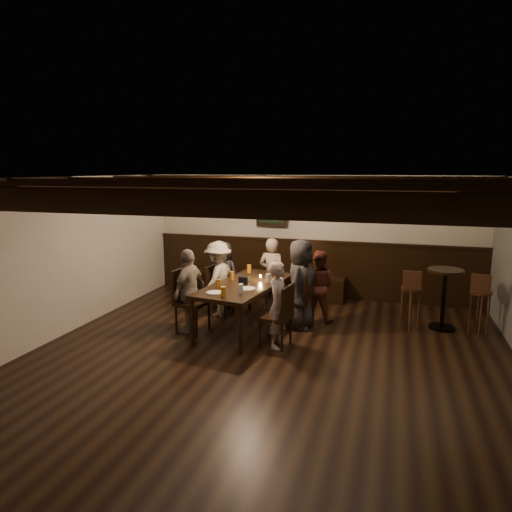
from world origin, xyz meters
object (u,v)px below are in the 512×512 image
(dining_table, at_px, (246,287))
(person_right_near, at_px, (300,284))
(person_bench_right, at_px, (318,286))
(person_left_far, at_px, (189,291))
(chair_left_far, at_px, (192,313))
(bar_stool_left, at_px, (410,307))
(person_left_near, at_px, (218,279))
(chair_left_near, at_px, (220,300))
(chair_right_near, at_px, (298,310))
(bar_stool_right, at_px, (479,312))
(person_bench_left, at_px, (223,275))
(chair_right_far, at_px, (277,328))
(person_right_far, at_px, (279,305))
(high_top_table, at_px, (444,290))
(person_bench_centre, at_px, (272,275))

(dining_table, xyz_separation_m, person_right_near, (0.81, 0.34, 0.03))
(person_bench_right, bearing_deg, person_left_far, 39.29)
(chair_left_far, bearing_deg, bar_stool_left, 116.41)
(person_bench_right, relative_size, person_left_near, 0.92)
(chair_left_far, relative_size, person_left_far, 0.76)
(chair_left_near, height_order, chair_right_near, chair_right_near)
(bar_stool_right, bearing_deg, person_left_near, -161.42)
(chair_right_near, xyz_separation_m, person_bench_left, (-1.54, 0.68, 0.33))
(chair_right_far, height_order, person_right_near, person_right_near)
(chair_left_far, xyz_separation_m, person_right_far, (1.46, -0.21, 0.32))
(bar_stool_left, bearing_deg, person_right_near, -164.67)
(person_left_far, bearing_deg, person_bench_left, -173.66)
(chair_right_far, bearing_deg, dining_table, 57.97)
(chair_right_near, bearing_deg, person_bench_right, -21.89)
(dining_table, bearing_deg, high_top_table, 25.63)
(chair_right_near, height_order, chair_right_far, same)
(person_left_near, relative_size, high_top_table, 1.34)
(person_left_near, bearing_deg, bar_stool_right, 101.38)
(person_bench_right, distance_m, person_left_near, 1.71)
(chair_left_near, height_order, bar_stool_left, bar_stool_left)
(person_bench_centre, bearing_deg, person_bench_right, 170.54)
(chair_right_far, bearing_deg, bar_stool_left, -47.01)
(dining_table, distance_m, person_bench_right, 1.28)
(chair_right_near, height_order, person_right_near, person_right_near)
(high_top_table, bearing_deg, person_bench_left, 178.71)
(person_right_near, bearing_deg, chair_right_near, 90.00)
(chair_left_near, bearing_deg, person_bench_centre, 129.87)
(dining_table, height_order, high_top_table, high_top_table)
(person_bench_left, distance_m, person_bench_right, 1.80)
(chair_right_near, distance_m, high_top_table, 2.32)
(bar_stool_right, bearing_deg, person_left_far, -149.96)
(high_top_table, bearing_deg, person_left_near, -174.06)
(person_bench_right, distance_m, person_right_near, 0.49)
(chair_left_near, bearing_deg, bar_stool_right, 101.47)
(person_bench_centre, relative_size, person_right_near, 0.93)
(chair_right_near, relative_size, person_bench_centre, 0.68)
(chair_right_far, height_order, person_right_far, person_right_far)
(chair_left_far, height_order, person_left_far, person_left_far)
(person_bench_left, bearing_deg, chair_right_near, 164.47)
(chair_right_far, bearing_deg, person_left_near, 58.51)
(bar_stool_left, bearing_deg, chair_left_far, -159.64)
(person_left_far, height_order, person_right_far, person_left_far)
(bar_stool_right, bearing_deg, dining_table, -151.94)
(chair_right_near, height_order, person_left_near, person_left_near)
(bar_stool_left, bearing_deg, person_left_far, -159.85)
(person_bench_centre, height_order, bar_stool_right, person_bench_centre)
(chair_left_far, distance_m, high_top_table, 3.99)
(person_bench_right, relative_size, bar_stool_right, 1.22)
(person_bench_left, bearing_deg, person_right_near, 164.74)
(chair_right_near, distance_m, person_bench_centre, 1.01)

